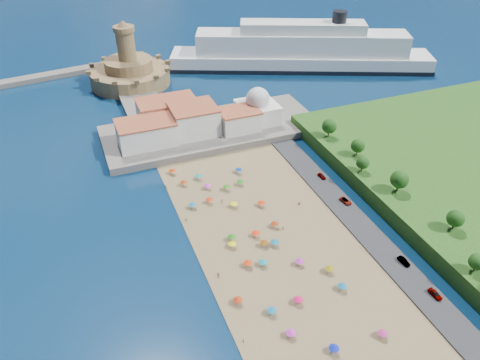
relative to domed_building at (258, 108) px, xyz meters
name	(u,v)px	position (x,y,z in m)	size (l,w,h in m)	color
ground	(258,249)	(-30.00, -71.00, -8.97)	(700.00, 700.00, 0.00)	#071938
terrace	(212,130)	(-20.00, 2.00, -7.47)	(90.00, 36.00, 3.00)	#59544C
jetty	(143,105)	(-42.00, 37.00, -7.77)	(18.00, 70.00, 2.40)	#59544C
waterfront_buildings	(180,121)	(-33.05, 2.64, -1.10)	(57.00, 29.00, 11.00)	silver
domed_building	(258,108)	(0.00, 0.00, 0.00)	(16.00, 16.00, 15.00)	silver
fortress	(130,71)	(-42.00, 67.00, -2.29)	(40.00, 40.00, 32.40)	olive
cruise_ship	(301,52)	(49.13, 54.70, 0.19)	(138.76, 74.58, 30.97)	black
beach_parasols	(267,262)	(-30.79, -78.82, -6.83)	(32.72, 115.49, 2.20)	gray
beachgoers	(236,236)	(-34.47, -64.14, -7.85)	(40.13, 92.26, 1.84)	tan
parked_cars	(372,229)	(6.00, -76.73, -7.61)	(2.79, 63.82, 1.44)	gray
hillside_trees	(414,196)	(19.33, -76.68, 1.17)	(12.35, 109.15, 7.58)	#382314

